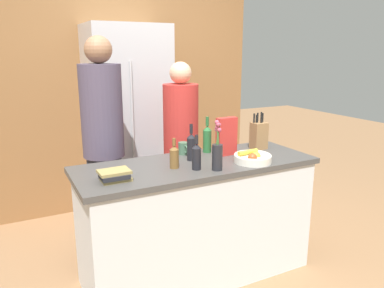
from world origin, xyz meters
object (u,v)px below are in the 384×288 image
(bottle_vinegar, at_px, (174,156))
(person_in_blue, at_px, (181,143))
(person_at_sink, at_px, (103,137))
(book_stack, at_px, (115,176))
(knife_block, at_px, (259,135))
(bottle_oil, at_px, (191,146))
(bottle_water, at_px, (196,156))
(cereal_box, at_px, (227,136))
(refrigerator, at_px, (129,124))
(coffee_mug, at_px, (183,148))
(flower_vase, at_px, (217,152))
(fruit_bowl, at_px, (253,158))
(bottle_wine, at_px, (207,138))

(bottle_vinegar, relative_size, person_in_blue, 0.13)
(person_at_sink, bearing_deg, book_stack, -76.94)
(knife_block, bearing_deg, book_stack, -169.53)
(bottle_oil, height_order, bottle_water, bottle_oil)
(cereal_box, bearing_deg, book_stack, -168.31)
(book_stack, bearing_deg, refrigerator, 69.04)
(refrigerator, height_order, bottle_vinegar, refrigerator)
(knife_block, distance_m, coffee_mug, 0.65)
(book_stack, distance_m, bottle_oil, 0.66)
(person_at_sink, bearing_deg, cereal_box, -10.54)
(flower_vase, height_order, book_stack, flower_vase)
(person_at_sink, relative_size, person_in_blue, 1.13)
(fruit_bowl, distance_m, person_at_sink, 1.19)
(fruit_bowl, height_order, bottle_wine, bottle_wine)
(cereal_box, bearing_deg, coffee_mug, 150.01)
(refrigerator, bearing_deg, fruit_bowl, -73.41)
(refrigerator, relative_size, bottle_wine, 6.76)
(coffee_mug, distance_m, person_at_sink, 0.65)
(person_at_sink, bearing_deg, bottle_vinegar, -41.34)
(bottle_oil, bearing_deg, knife_block, 4.26)
(flower_vase, distance_m, bottle_vinegar, 0.30)
(bottle_water, distance_m, person_at_sink, 0.87)
(refrigerator, xyz_separation_m, knife_block, (0.73, -1.21, 0.05))
(person_in_blue, bearing_deg, coffee_mug, -140.25)
(bottle_oil, relative_size, bottle_water, 1.13)
(refrigerator, distance_m, bottle_water, 1.47)
(coffee_mug, relative_size, bottle_water, 0.48)
(bottle_water, bearing_deg, refrigerator, 90.33)
(cereal_box, xyz_separation_m, person_in_blue, (-0.15, 0.51, -0.14))
(knife_block, height_order, cereal_box, knife_block)
(coffee_mug, height_order, bottle_wine, bottle_wine)
(bottle_oil, bearing_deg, refrigerator, 93.53)
(knife_block, relative_size, bottle_vinegar, 1.44)
(bottle_water, xyz_separation_m, person_at_sink, (-0.45, 0.75, 0.03))
(bottle_oil, bearing_deg, book_stack, -163.39)
(fruit_bowl, relative_size, bottle_vinegar, 1.29)
(refrigerator, xyz_separation_m, book_stack, (-0.55, -1.45, -0.03))
(book_stack, distance_m, person_in_blue, 1.06)
(book_stack, bearing_deg, bottle_vinegar, 9.17)
(refrigerator, xyz_separation_m, bottle_water, (0.01, -1.47, 0.03))
(flower_vase, height_order, bottle_oil, flower_vase)
(bottle_water, relative_size, person_in_blue, 0.15)
(coffee_mug, bearing_deg, bottle_water, -102.82)
(fruit_bowl, bearing_deg, bottle_wine, 111.00)
(book_stack, relative_size, bottle_wine, 0.68)
(person_in_blue, bearing_deg, bottle_wine, -109.22)
(knife_block, xyz_separation_m, bottle_wine, (-0.43, 0.10, -0.00))
(refrigerator, relative_size, fruit_bowl, 7.11)
(bottle_vinegar, xyz_separation_m, bottle_wine, (0.41, 0.27, 0.03))
(coffee_mug, distance_m, bottle_vinegar, 0.36)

